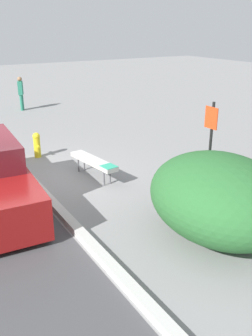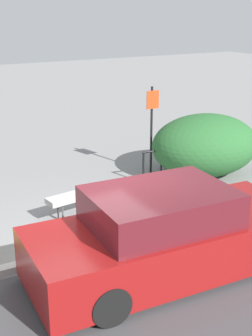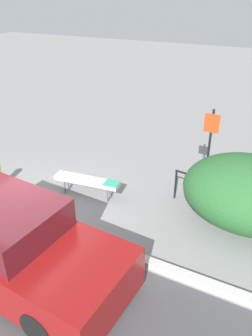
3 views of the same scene
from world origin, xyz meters
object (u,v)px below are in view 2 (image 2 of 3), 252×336
object	(u,v)px
bench	(85,194)
bike_rack	(152,163)
sign_post	(152,122)
parked_car_near	(167,236)

from	to	relation	value
bench	bike_rack	distance (m)	2.47
bike_rack	sign_post	size ratio (longest dim) A/B	0.36
bench	sign_post	size ratio (longest dim) A/B	0.77
parked_car_near	bench	bearing A→B (deg)	96.42
bike_rack	parked_car_near	size ratio (longest dim) A/B	0.17
bench	bike_rack	xyz separation A→B (m)	(2.29, 0.92, 0.05)
bench	bike_rack	world-z (taller)	bike_rack
bench	bike_rack	size ratio (longest dim) A/B	2.13
bike_rack	parked_car_near	xyz separation A→B (m)	(-2.14, -3.73, 0.17)
bike_rack	sign_post	bearing A→B (deg)	59.81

